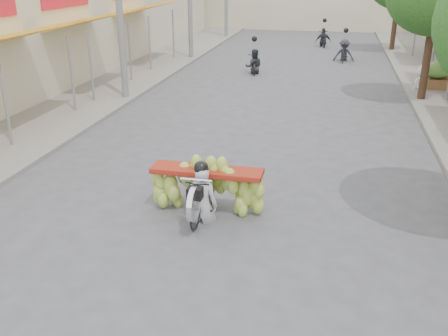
% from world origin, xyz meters
% --- Properties ---
extents(ground, '(120.00, 120.00, 0.00)m').
position_xyz_m(ground, '(0.00, 0.00, 0.00)').
color(ground, '#4C4C50').
rests_on(ground, ground).
extents(sidewalk_left, '(4.00, 60.00, 0.12)m').
position_xyz_m(sidewalk_left, '(-7.00, 15.00, 0.06)').
color(sidewalk_left, gray).
rests_on(sidewalk_left, ground).
extents(produce_crate_far, '(1.20, 0.88, 1.16)m').
position_xyz_m(produce_crate_far, '(6.20, 16.00, 0.71)').
color(produce_crate_far, brown).
rests_on(produce_crate_far, ground).
extents(banana_motorbike, '(2.23, 1.82, 2.09)m').
position_xyz_m(banana_motorbike, '(-0.15, 3.49, 0.70)').
color(banana_motorbike, black).
rests_on(banana_motorbike, ground).
extents(pedestrian, '(1.08, 0.95, 1.89)m').
position_xyz_m(pedestrian, '(5.71, 15.83, 1.07)').
color(pedestrian, white).
rests_on(pedestrian, ground).
extents(bg_motorbike_a, '(0.87, 1.53, 1.95)m').
position_xyz_m(bg_motorbike_a, '(-1.48, 17.85, 0.77)').
color(bg_motorbike_a, black).
rests_on(bg_motorbike_a, ground).
extents(bg_motorbike_b, '(1.09, 1.88, 1.95)m').
position_xyz_m(bg_motorbike_b, '(2.64, 22.08, 0.83)').
color(bg_motorbike_b, black).
rests_on(bg_motorbike_b, ground).
extents(bg_motorbike_c, '(1.03, 1.67, 1.95)m').
position_xyz_m(bg_motorbike_c, '(1.40, 27.06, 0.80)').
color(bg_motorbike_c, black).
rests_on(bg_motorbike_c, ground).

